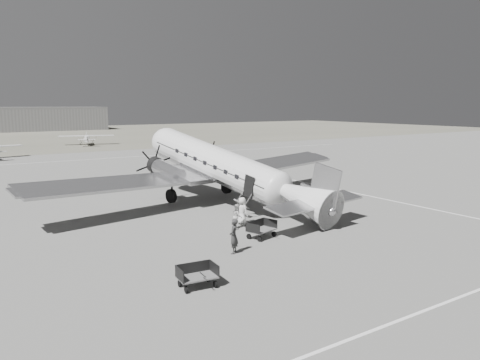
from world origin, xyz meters
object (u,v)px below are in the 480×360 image
light_plane_right (87,139)px  passenger (242,211)px  hangar_main (26,119)px  ground_crew (234,236)px  baggage_cart_near (262,230)px  dc3_airliner (225,170)px  baggage_cart_far (197,276)px  ramp_agent (237,216)px

light_plane_right → passenger: light_plane_right is taller
hangar_main → ground_crew: (-10.13, -124.66, -2.42)m
hangar_main → baggage_cart_near: bearing=-93.4°
dc3_airliner → light_plane_right: size_ratio=2.89×
hangar_main → passenger: 120.30m
light_plane_right → baggage_cart_near: bearing=-82.0°
dc3_airliner → ground_crew: 11.17m
dc3_airliner → ground_crew: size_ratio=15.93×
baggage_cart_far → baggage_cart_near: bearing=40.3°
light_plane_right → baggage_cart_near: size_ratio=5.73×
dc3_airliner → baggage_cart_near: dc3_airliner is taller
baggage_cart_near → dc3_airliner: bearing=56.7°
hangar_main → baggage_cart_far: hangar_main is taller
dc3_airliner → passenger: 5.69m
hangar_main → light_plane_right: 56.82m
passenger → baggage_cart_near: bearing=158.8°
dc3_airliner → ramp_agent: 6.56m
hangar_main → baggage_cart_far: (-13.73, -127.56, -2.83)m
baggage_cart_near → baggage_cart_far: bearing=-161.2°
passenger → light_plane_right: bearing=-14.6°
hangar_main → baggage_cart_near: size_ratio=24.76×
hangar_main → baggage_cart_near: 123.46m
baggage_cart_near → baggage_cart_far: size_ratio=1.03×
hangar_main → light_plane_right: size_ratio=4.32×
baggage_cart_far → ground_crew: ground_crew is taller
dc3_airliner → light_plane_right: bearing=74.3°
hangar_main → dc3_airliner: (-4.77, -115.03, -0.63)m
ramp_agent → passenger: size_ratio=0.88×
passenger → ramp_agent: bearing=122.6°
ramp_agent → ground_crew: bearing=175.8°
ground_crew → light_plane_right: bearing=-143.1°
baggage_cart_near → baggage_cart_far: (-6.35, -4.35, -0.01)m
baggage_cart_near → passenger: bearing=60.8°
ground_crew → passenger: ground_crew is taller
ground_crew → dc3_airliner: bearing=-162.7°
ground_crew → passenger: size_ratio=1.04×
ramp_agent → passenger: (0.76, 0.64, 0.10)m
baggage_cart_near → baggage_cart_far: baggage_cart_near is taller
baggage_cart_near → ground_crew: ground_crew is taller
ramp_agent → light_plane_right: bearing=23.3°
hangar_main → ramp_agent: hangar_main is taller
baggage_cart_near → ramp_agent: size_ratio=1.14×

